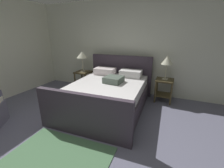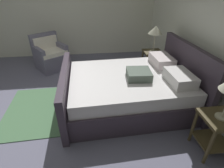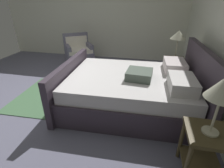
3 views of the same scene
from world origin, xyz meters
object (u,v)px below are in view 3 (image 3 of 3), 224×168
nightstand_left (173,67)px  table_lamp_left (178,36)px  armchair (79,54)px  table_lamp_right (224,89)px  bed (132,89)px  nightstand_right (205,147)px

nightstand_left → table_lamp_left: size_ratio=0.99×
armchair → table_lamp_right: bearing=41.1°
bed → armchair: bed is taller
nightstand_right → table_lamp_right: (0.00, 0.00, 0.69)m
bed → table_lamp_right: (1.21, 0.90, 0.75)m
table_lamp_right → nightstand_left: bearing=-177.7°
table_lamp_right → bed: bearing=-143.2°
armchair → nightstand_left: bearing=75.4°
nightstand_right → table_lamp_right: bearing=76.0°
nightstand_right → nightstand_left: (-2.41, -0.10, 0.00)m
nightstand_right → table_lamp_right: size_ratio=0.97×
bed → nightstand_right: size_ratio=3.96×
nightstand_left → armchair: (-0.68, -2.60, -0.06)m
table_lamp_right → armchair: size_ratio=0.61×
nightstand_right → table_lamp_left: table_lamp_left is taller
table_lamp_right → table_lamp_left: 2.42m
table_lamp_left → nightstand_left: bearing=-63.4°
bed → nightstand_right: (1.21, 0.90, 0.06)m
bed → table_lamp_left: 1.64m
nightstand_right → nightstand_left: bearing=-177.7°
nightstand_left → armchair: bearing=-104.6°
table_lamp_left → armchair: size_ratio=0.60×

